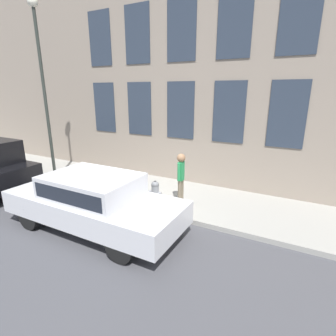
# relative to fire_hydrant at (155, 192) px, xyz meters

# --- Properties ---
(ground_plane) EXTENTS (80.00, 80.00, 0.00)m
(ground_plane) POSITION_rel_fire_hydrant_xyz_m (-0.45, 0.35, -0.56)
(ground_plane) COLOR #47474C
(sidewalk) EXTENTS (3.03, 60.00, 0.15)m
(sidewalk) POSITION_rel_fire_hydrant_xyz_m (1.07, 0.35, -0.49)
(sidewalk) COLOR #9E9B93
(sidewalk) RESTS_ON ground_plane
(building_facade) EXTENTS (0.33, 40.00, 10.22)m
(building_facade) POSITION_rel_fire_hydrant_xyz_m (2.73, 0.35, 4.54)
(building_facade) COLOR gray
(building_facade) RESTS_ON ground_plane
(fire_hydrant) EXTENTS (0.33, 0.44, 0.81)m
(fire_hydrant) POSITION_rel_fire_hydrant_xyz_m (0.00, 0.00, 0.00)
(fire_hydrant) COLOR gray
(fire_hydrant) RESTS_ON sidewalk
(person) EXTENTS (0.41, 0.27, 1.70)m
(person) POSITION_rel_fire_hydrant_xyz_m (0.47, -0.70, 0.61)
(person) COLOR #726651
(person) RESTS_ON sidewalk
(parked_car_silver_near) EXTENTS (2.01, 5.15, 1.59)m
(parked_car_silver_near) POSITION_rel_fire_hydrant_xyz_m (-1.92, 0.84, 0.33)
(parked_car_silver_near) COLOR black
(parked_car_silver_near) RESTS_ON ground_plane
(street_lamp) EXTENTS (0.36, 0.36, 6.78)m
(street_lamp) POSITION_rel_fire_hydrant_xyz_m (0.14, 4.99, 3.71)
(street_lamp) COLOR #2D332D
(street_lamp) RESTS_ON sidewalk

